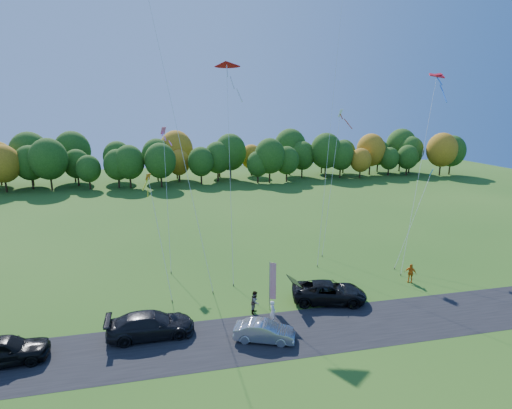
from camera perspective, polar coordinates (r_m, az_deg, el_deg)
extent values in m
plane|color=#255115|center=(33.01, 2.32, -14.36)|extent=(160.00, 160.00, 0.00)
cube|color=black|center=(29.67, 4.37, -17.87)|extent=(90.00, 6.00, 0.01)
imported|color=black|center=(33.93, 10.40, -12.19)|extent=(6.53, 4.15, 1.68)
imported|color=#A5A4A9|center=(28.51, 1.21, -17.67)|extent=(4.39, 2.82, 1.37)
imported|color=black|center=(29.81, -14.81, -16.25)|extent=(6.03, 2.61, 1.73)
imported|color=black|center=(30.63, -32.38, -17.16)|extent=(5.35, 2.45, 1.78)
imported|color=silver|center=(30.32, 2.41, -15.14)|extent=(0.49, 0.69, 1.81)
imported|color=gray|center=(31.75, -0.11, -13.75)|extent=(1.00, 1.08, 1.77)
imported|color=orange|center=(39.35, 21.20, -9.13)|extent=(1.04, 1.03, 1.76)
cylinder|color=#999999|center=(31.73, 1.95, -11.52)|extent=(0.06, 0.06, 4.01)
cube|color=red|center=(31.52, 2.42, -10.90)|extent=(0.47, 0.23, 3.01)
cube|color=navy|center=(31.10, 2.43, -9.01)|extent=(0.47, 0.22, 0.78)
cylinder|color=#4C3F33|center=(35.24, -6.17, -12.34)|extent=(0.08, 0.08, 0.20)
cylinder|color=#4C3F33|center=(40.82, 8.75, -8.67)|extent=(0.08, 0.08, 0.20)
cylinder|color=#4C3F33|center=(36.39, -3.25, -11.40)|extent=(0.08, 0.08, 0.20)
cone|color=#B10B14|center=(41.91, -4.23, 19.43)|extent=(2.66, 2.04, 2.91)
cylinder|color=#4C3F33|center=(40.79, 19.97, -9.39)|extent=(0.08, 0.08, 0.20)
cube|color=red|center=(48.79, 24.43, 16.41)|extent=(3.21, 1.12, 1.23)
cylinder|color=#4C3F33|center=(34.29, -11.89, -13.35)|extent=(0.08, 0.08, 0.20)
cube|color=#D36316|center=(36.30, -15.16, 3.84)|extent=(0.99, 0.99, 1.17)
cylinder|color=#4C3F33|center=(43.58, 9.43, -7.23)|extent=(0.08, 0.08, 0.20)
cube|color=white|center=(46.97, 11.96, 12.66)|extent=(1.46, 1.46, 1.74)
cylinder|color=#4C3F33|center=(39.71, -12.03, -9.48)|extent=(0.08, 0.08, 0.20)
cube|color=#FF548A|center=(43.85, -13.11, 10.25)|extent=(1.28, 1.28, 1.52)
cylinder|color=#4C3F33|center=(42.07, 19.18, -8.61)|extent=(0.08, 0.08, 0.20)
cube|color=#0D6CB7|center=(45.25, 23.78, 4.24)|extent=(1.10, 1.10, 1.30)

